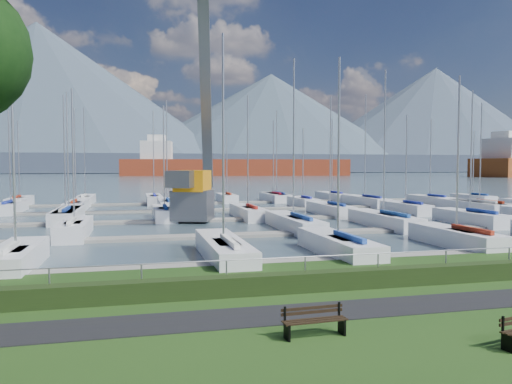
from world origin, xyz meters
name	(u,v)px	position (x,y,z in m)	size (l,w,h in m)	color
path	(365,308)	(0.00, -3.00, 0.01)	(160.00, 2.00, 0.04)	black
water	(149,175)	(0.00, 260.00, -0.40)	(800.00, 540.00, 0.20)	#3E515B
hedge	(334,280)	(0.00, -0.40, 0.35)	(80.00, 0.70, 0.70)	black
fence	(330,256)	(0.00, 0.00, 1.20)	(0.04, 0.04, 80.00)	gray
foothill	(146,163)	(0.00, 330.00, 6.00)	(900.00, 80.00, 12.00)	#3C4658
mountains	(153,114)	(7.35, 404.62, 46.68)	(1190.00, 360.00, 115.00)	#3C4A58
docks	(219,220)	(0.00, 26.00, -0.22)	(90.00, 41.60, 0.25)	slate
bench_left	(314,321)	(-2.50, -5.06, 0.42)	(1.82, 0.51, 0.85)	black
crane	(196,158)	(-1.91, 26.89, 5.33)	(5.84, 13.49, 22.35)	#5C5D63
cargo_ship_mid	(227,168)	(35.74, 219.28, 3.47)	(109.22, 32.09, 21.50)	maroon
sailboat_fleet	(193,157)	(-1.94, 29.35, 5.40)	(76.04, 49.83, 13.82)	maroon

